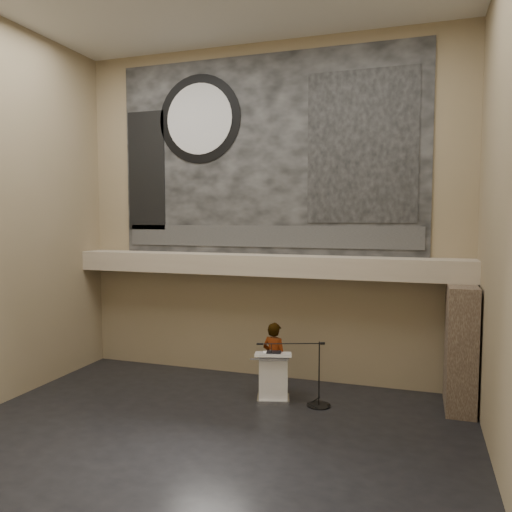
% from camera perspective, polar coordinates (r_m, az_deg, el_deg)
% --- Properties ---
extents(floor, '(10.00, 10.00, 0.00)m').
position_cam_1_polar(floor, '(9.94, -6.15, -20.17)').
color(floor, black).
rests_on(floor, ground).
extents(wall_back, '(10.00, 0.02, 8.50)m').
position_cam_1_polar(wall_back, '(12.78, 1.12, 4.96)').
color(wall_back, '#877756').
rests_on(wall_back, floor).
extents(wall_front, '(10.00, 0.02, 8.50)m').
position_cam_1_polar(wall_front, '(5.65, -23.56, 5.21)').
color(wall_front, '#877756').
rests_on(wall_front, floor).
extents(wall_right, '(0.02, 8.00, 8.50)m').
position_cam_1_polar(wall_right, '(8.31, 26.91, 4.74)').
color(wall_right, '#877756').
rests_on(wall_right, floor).
extents(soffit, '(10.00, 0.80, 0.50)m').
position_cam_1_polar(soffit, '(12.46, 0.57, -1.01)').
color(soffit, tan).
rests_on(soffit, wall_back).
extents(sprinkler_left, '(0.04, 0.04, 0.06)m').
position_cam_1_polar(sprinkler_left, '(13.01, -6.23, -2.04)').
color(sprinkler_left, '#B2893D').
rests_on(sprinkler_left, soffit).
extents(sprinkler_right, '(0.04, 0.04, 0.06)m').
position_cam_1_polar(sprinkler_right, '(12.01, 9.18, -2.62)').
color(sprinkler_right, '#B2893D').
rests_on(sprinkler_right, soffit).
extents(banner, '(8.00, 0.05, 5.00)m').
position_cam_1_polar(banner, '(12.85, 1.09, 11.44)').
color(banner, black).
rests_on(banner, wall_back).
extents(banner_text_strip, '(7.76, 0.02, 0.55)m').
position_cam_1_polar(banner_text_strip, '(12.73, 1.03, 2.26)').
color(banner_text_strip, '#303030').
rests_on(banner_text_strip, banner).
extents(banner_clock_rim, '(2.30, 0.02, 2.30)m').
position_cam_1_polar(banner_clock_rim, '(13.60, -6.48, 15.29)').
color(banner_clock_rim, black).
rests_on(banner_clock_rim, banner).
extents(banner_clock_face, '(1.84, 0.02, 1.84)m').
position_cam_1_polar(banner_clock_face, '(13.58, -6.52, 15.31)').
color(banner_clock_face, silver).
rests_on(banner_clock_face, banner).
extents(banner_building_print, '(2.60, 0.02, 3.60)m').
position_cam_1_polar(banner_building_print, '(12.34, 12.00, 12.11)').
color(banner_building_print, black).
rests_on(banner_building_print, banner).
extents(banner_brick_print, '(1.10, 0.02, 3.20)m').
position_cam_1_polar(banner_brick_print, '(14.16, -12.41, 9.47)').
color(banner_brick_print, black).
rests_on(banner_brick_print, banner).
extents(stone_pier, '(0.60, 1.40, 2.70)m').
position_cam_1_polar(stone_pier, '(11.74, 22.35, -9.62)').
color(stone_pier, '#44352A').
rests_on(stone_pier, floor).
extents(lectern, '(0.93, 0.77, 1.14)m').
position_cam_1_polar(lectern, '(11.55, 1.99, -13.62)').
color(lectern, silver).
rests_on(lectern, floor).
extents(binder, '(0.36, 0.30, 0.04)m').
position_cam_1_polar(binder, '(11.35, 2.05, -10.98)').
color(binder, black).
rests_on(binder, lectern).
extents(papers, '(0.27, 0.31, 0.00)m').
position_cam_1_polar(papers, '(11.41, 1.32, -10.97)').
color(papers, white).
rests_on(papers, lectern).
extents(speaker_person, '(0.72, 0.58, 1.71)m').
position_cam_1_polar(speaker_person, '(11.82, 2.12, -11.67)').
color(speaker_person, white).
rests_on(speaker_person, floor).
extents(mic_stand, '(1.55, 0.74, 1.44)m').
position_cam_1_polar(mic_stand, '(11.44, 6.91, -15.58)').
color(mic_stand, black).
rests_on(mic_stand, floor).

